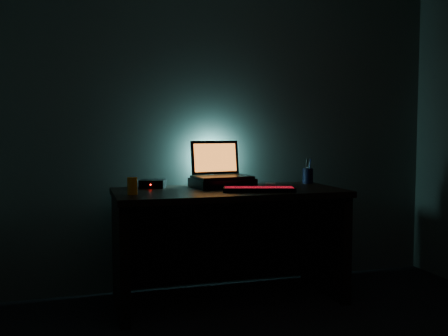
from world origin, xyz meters
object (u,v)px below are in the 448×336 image
at_px(laptop, 219,169).
at_px(mouse, 270,186).
at_px(keyboard, 259,189).
at_px(router, 153,184).
at_px(pen_cup, 308,176).
at_px(juice_glass, 132,186).

relative_size(laptop, mouse, 3.74).
bearing_deg(keyboard, router, 163.32).
bearing_deg(laptop, router, 168.85).
relative_size(laptop, keyboard, 0.85).
xyz_separation_m(mouse, router, (-0.75, 0.28, 0.01)).
height_order(laptop, mouse, laptop).
xyz_separation_m(pen_cup, router, (-1.15, 0.03, -0.03)).
height_order(laptop, keyboard, laptop).
relative_size(laptop, router, 2.03).
bearing_deg(laptop, juice_glass, -161.35).
height_order(laptop, router, laptop).
bearing_deg(pen_cup, mouse, -147.32).
bearing_deg(pen_cup, juice_glass, -166.66).
bearing_deg(router, laptop, 16.13).
xyz_separation_m(pen_cup, juice_glass, (-1.32, -0.31, -0.00)).
relative_size(pen_cup, router, 0.55).
height_order(laptop, juice_glass, laptop).
bearing_deg(keyboard, mouse, 60.13).
bearing_deg(keyboard, pen_cup, 52.00).
relative_size(juice_glass, router, 0.53).
relative_size(keyboard, juice_glass, 4.54).
distance_m(laptop, mouse, 0.39).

